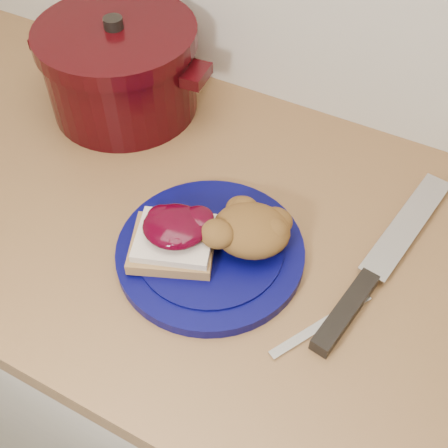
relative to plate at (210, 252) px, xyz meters
The scene contains 8 objects.
base_cabinet 0.48m from the plate, 88.90° to the left, with size 4.00×0.60×0.86m, color beige.
plate is the anchor object (origin of this frame).
sandwich 0.06m from the plate, 148.96° to the right, with size 0.13×0.13×0.05m.
stuffing_mound 0.07m from the plate, 34.75° to the left, with size 0.10×0.09×0.05m, color brown.
chef_knife 0.20m from the plate, 12.13° to the left, with size 0.09×0.35×0.02m.
butter_knife 0.17m from the plate, 10.17° to the right, with size 0.15×0.01×0.00m, color silver.
dutch_oven 0.36m from the plate, 142.78° to the left, with size 0.30×0.28×0.16m.
pepper_grinder 0.43m from the plate, 140.41° to the left, with size 0.05×0.05×0.12m.
Camera 1 is at (0.23, 1.06, 1.50)m, focal length 45.00 mm.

